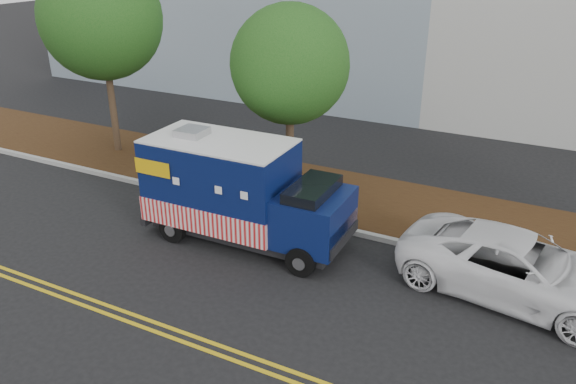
% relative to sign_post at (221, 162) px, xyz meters
% --- Properties ---
extents(ground, '(120.00, 120.00, 0.00)m').
position_rel_sign_post_xyz_m(ground, '(1.90, -1.90, -1.20)').
color(ground, black).
rests_on(ground, ground).
extents(curb, '(120.00, 0.18, 0.15)m').
position_rel_sign_post_xyz_m(curb, '(1.90, -0.50, -1.12)').
color(curb, '#9E9E99').
rests_on(curb, ground).
extents(mulch_strip, '(120.00, 4.00, 0.15)m').
position_rel_sign_post_xyz_m(mulch_strip, '(1.90, 1.60, -1.12)').
color(mulch_strip, black).
rests_on(mulch_strip, ground).
extents(centerline_near, '(120.00, 0.10, 0.01)m').
position_rel_sign_post_xyz_m(centerline_near, '(1.90, -6.35, -1.19)').
color(centerline_near, gold).
rests_on(centerline_near, ground).
extents(centerline_far, '(120.00, 0.10, 0.01)m').
position_rel_sign_post_xyz_m(centerline_far, '(1.90, -6.60, -1.19)').
color(centerline_far, gold).
rests_on(centerline_far, ground).
extents(tree_a, '(4.41, 4.41, 7.37)m').
position_rel_sign_post_xyz_m(tree_a, '(-5.92, 1.57, 3.95)').
color(tree_a, '#38281C').
rests_on(tree_a, ground).
extents(tree_b, '(3.69, 3.69, 6.12)m').
position_rel_sign_post_xyz_m(tree_b, '(1.82, 1.34, 3.06)').
color(tree_b, '#38281C').
rests_on(tree_b, ground).
extents(sign_post, '(0.06, 0.06, 2.40)m').
position_rel_sign_post_xyz_m(sign_post, '(0.00, 0.00, 0.00)').
color(sign_post, '#473828').
rests_on(sign_post, ground).
extents(food_truck, '(5.87, 2.31, 3.07)m').
position_rel_sign_post_xyz_m(food_truck, '(1.98, -2.19, 0.19)').
color(food_truck, black).
rests_on(food_truck, ground).
extents(white_car, '(5.80, 3.32, 1.52)m').
position_rel_sign_post_xyz_m(white_car, '(9.31, -1.59, -0.44)').
color(white_car, white).
rests_on(white_car, ground).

